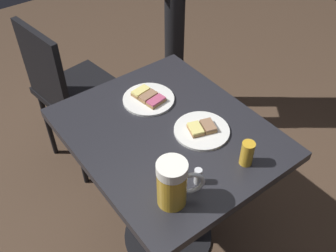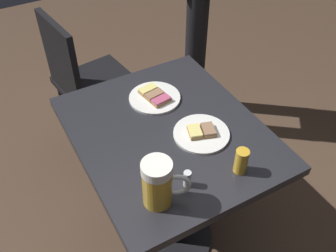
% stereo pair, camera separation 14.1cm
% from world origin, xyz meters
% --- Properties ---
extents(ground_plane, '(6.00, 6.00, 0.00)m').
position_xyz_m(ground_plane, '(0.00, 0.00, 0.00)').
color(ground_plane, '#4C3828').
extents(cafe_table, '(0.80, 0.67, 0.74)m').
position_xyz_m(cafe_table, '(0.00, 0.00, 0.58)').
color(cafe_table, black).
rests_on(cafe_table, ground_plane).
extents(plate_near, '(0.21, 0.21, 0.03)m').
position_xyz_m(plate_near, '(-0.19, 0.04, 0.75)').
color(plate_near, white).
rests_on(plate_near, cafe_table).
extents(plate_far, '(0.21, 0.21, 0.03)m').
position_xyz_m(plate_far, '(0.08, 0.10, 0.75)').
color(plate_far, white).
rests_on(plate_far, cafe_table).
extents(beer_mug, '(0.10, 0.14, 0.17)m').
position_xyz_m(beer_mug, '(0.27, -0.18, 0.83)').
color(beer_mug, gold).
rests_on(beer_mug, cafe_table).
extents(beer_glass_small, '(0.05, 0.05, 0.09)m').
position_xyz_m(beer_glass_small, '(0.29, 0.11, 0.79)').
color(beer_glass_small, gold).
rests_on(beer_glass_small, cafe_table).
extents(salt_shaker, '(0.03, 0.03, 0.06)m').
position_xyz_m(salt_shaker, '(0.26, -0.07, 0.77)').
color(salt_shaker, silver).
rests_on(salt_shaker, cafe_table).
extents(cafe_chair, '(0.43, 0.43, 0.91)m').
position_xyz_m(cafe_chair, '(-0.73, -0.09, 0.53)').
color(cafe_chair, black).
rests_on(cafe_chair, ground_plane).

